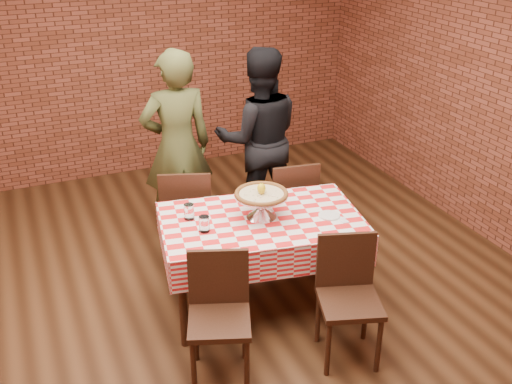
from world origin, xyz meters
TOP-DOWN VIEW (x-y plane):
  - ground at (0.00, 0.00)m, footprint 6.00×6.00m
  - back_wall at (0.00, 3.00)m, footprint 5.50×0.00m
  - table at (0.40, 0.03)m, footprint 1.58×1.10m
  - tablecloth at (0.40, 0.03)m, footprint 1.62×1.14m
  - pizza_stand at (0.41, 0.06)m, footprint 0.51×0.51m
  - pizza at (0.41, 0.06)m, footprint 0.50×0.50m
  - lemon at (0.41, 0.06)m, footprint 0.08×0.08m
  - water_glass_left at (-0.05, 0.01)m, footprint 0.09×0.09m
  - water_glass_right at (-0.09, 0.23)m, footprint 0.09×0.09m
  - side_plate at (0.87, -0.14)m, footprint 0.18×0.18m
  - sweetener_packet_a at (0.94, -0.26)m, footprint 0.05×0.04m
  - sweetener_packet_b at (0.95, -0.21)m, footprint 0.06×0.06m
  - condiment_caddy at (0.48, 0.32)m, footprint 0.11×0.09m
  - chair_near_left at (-0.17, -0.61)m, footprint 0.51×0.51m
  - chair_near_right at (0.70, -0.77)m, footprint 0.50×0.50m
  - chair_far_left at (0.08, 0.88)m, footprint 0.54×0.54m
  - chair_far_right at (0.96, 0.71)m, footprint 0.46×0.46m
  - diner_olive at (0.15, 1.34)m, footprint 0.66×0.44m
  - diner_black at (0.93, 1.30)m, footprint 0.97×0.84m

SIDE VIEW (x-z plane):
  - ground at x=0.00m, z-range 0.00..0.00m
  - table at x=0.40m, z-range 0.00..0.75m
  - chair_near_left at x=-0.17m, z-range 0.00..0.87m
  - chair_near_right at x=0.70m, z-range 0.00..0.88m
  - chair_far_right at x=0.96m, z-range 0.00..0.89m
  - chair_far_left at x=0.08m, z-range 0.00..0.90m
  - tablecloth at x=0.40m, z-range 0.51..0.76m
  - sweetener_packet_a at x=0.94m, z-range 0.76..0.76m
  - sweetener_packet_b at x=0.95m, z-range 0.76..0.76m
  - side_plate at x=0.87m, z-range 0.76..0.77m
  - water_glass_left at x=-0.05m, z-range 0.76..0.88m
  - water_glass_right at x=-0.09m, z-range 0.76..0.88m
  - condiment_caddy at x=0.48m, z-range 0.76..0.89m
  - pizza_stand at x=0.41m, z-range 0.76..0.94m
  - diner_black at x=0.93m, z-range 0.00..1.72m
  - diner_olive at x=0.15m, z-range 0.00..1.77m
  - pizza at x=0.41m, z-range 0.93..0.96m
  - lemon at x=0.41m, z-range 0.95..1.03m
  - back_wall at x=0.00m, z-range -1.30..4.20m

